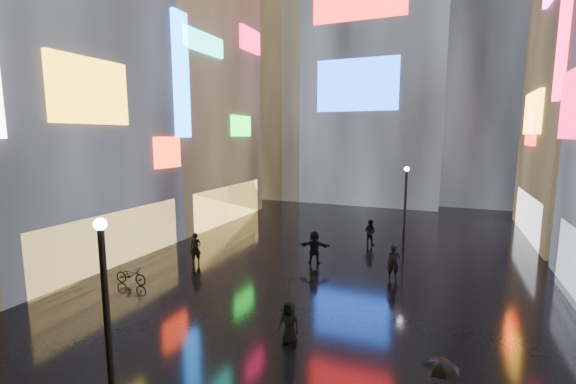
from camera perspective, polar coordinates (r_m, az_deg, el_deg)
The scene contains 16 objects.
ground at distance 23.12m, azimuth 7.69°, elevation -9.63°, with size 140.00×140.00×0.00m, color black.
building_left_mid at distance 26.81m, azimuth -33.21°, elevation 17.49°, with size 10.28×12.70×24.00m.
building_left_far at distance 34.95m, azimuth -16.19°, elevation 14.40°, with size 10.28×12.00×22.00m.
tower_main at distance 48.11m, azimuth 12.47°, elevation 24.97°, with size 16.00×14.20×42.00m.
tower_flank_right at distance 48.45m, azimuth 27.72°, elevation 19.22°, with size 12.00×12.00×34.00m, color black.
tower_flank_left at distance 47.85m, azimuth -1.87°, elevation 15.43°, with size 10.00×10.00×26.00m, color black.
lamp_near at distance 10.73m, azimuth -25.33°, elevation -15.35°, with size 0.30×0.30×5.20m.
lamp_far at distance 25.44m, azimuth 16.98°, elevation -1.44°, with size 0.30×0.30×5.20m.
pedestrian_4 at distance 13.92m, azimuth 0.18°, elevation -18.80°, with size 0.74×0.48×1.52m, color black.
pedestrian_5 at distance 21.72m, azimuth 3.94°, elevation -8.19°, with size 1.73×0.55×1.87m, color black.
pedestrian_6 at distance 22.30m, azimuth -13.52°, elevation -8.13°, with size 0.64×0.42×1.75m, color black.
pedestrian_7 at distance 26.07m, azimuth 12.06°, elevation -5.79°, with size 0.80×0.62×1.64m, color black.
umbrella_1 at distance 9.77m, azimuth 21.49°, elevation -23.75°, with size 0.78×0.78×0.69m, color black.
umbrella_2 at distance 13.41m, azimuth 0.18°, elevation -14.20°, with size 0.98×1.00×0.90m, color black.
bicycle at distance 20.42m, azimuth -22.24°, elevation -11.33°, with size 0.59×1.71×0.90m, color black.
pedestrian_8 at distance 20.21m, azimuth 15.37°, elevation -10.01°, with size 0.62×0.41×1.70m, color black.
Camera 1 is at (5.49, -1.30, 7.12)m, focal length 24.00 mm.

